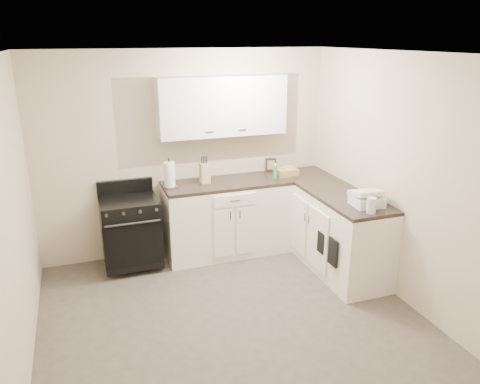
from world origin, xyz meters
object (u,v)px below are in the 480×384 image
object	(u,v)px
knife_block	(205,173)
paper_towel	(170,175)
wicker_basket	(287,172)
stove	(131,231)
countertop_grill	(367,201)

from	to	relation	value
knife_block	paper_towel	xyz separation A→B (m)	(-0.43, -0.03, 0.03)
paper_towel	wicker_basket	distance (m)	1.51
knife_block	wicker_basket	distance (m)	1.08
stove	wicker_basket	world-z (taller)	wicker_basket
knife_block	wicker_basket	world-z (taller)	knife_block
stove	wicker_basket	size ratio (longest dim) A/B	3.04
wicker_basket	knife_block	bearing A→B (deg)	178.01
stove	countertop_grill	distance (m)	2.70
stove	paper_towel	xyz separation A→B (m)	(0.50, 0.03, 0.63)
paper_towel	knife_block	bearing A→B (deg)	3.56
stove	countertop_grill	xyz separation A→B (m)	(2.31, -1.27, 0.53)
knife_block	paper_towel	distance (m)	0.43
paper_towel	wicker_basket	size ratio (longest dim) A/B	1.17
stove	paper_towel	size ratio (longest dim) A/B	2.59
wicker_basket	countertop_grill	bearing A→B (deg)	-76.38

